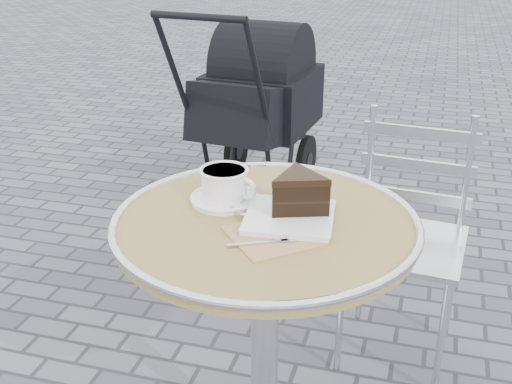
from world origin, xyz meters
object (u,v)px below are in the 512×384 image
(cappuccino_set, at_px, (225,187))
(bistro_chair, at_px, (411,209))
(baby_stroller, at_px, (255,111))
(cake_plate_set, at_px, (297,198))
(cafe_table, at_px, (265,281))

(cappuccino_set, bearing_deg, bistro_chair, 66.31)
(baby_stroller, bearing_deg, cappuccino_set, -70.65)
(cappuccino_set, xyz_separation_m, bistro_chair, (0.43, 0.58, -0.26))
(cappuccino_set, bearing_deg, baby_stroller, 116.96)
(cappuccino_set, distance_m, cake_plate_set, 0.19)
(cake_plate_set, distance_m, baby_stroller, 1.81)
(cappuccino_set, height_order, bistro_chair, bistro_chair)
(bistro_chair, distance_m, baby_stroller, 1.35)
(cafe_table, bearing_deg, bistro_chair, 64.42)
(cappuccino_set, height_order, baby_stroller, baby_stroller)
(cafe_table, relative_size, baby_stroller, 0.73)
(cafe_table, distance_m, cappuccino_set, 0.25)
(cafe_table, xyz_separation_m, bistro_chair, (0.31, 0.65, -0.06))
(cafe_table, xyz_separation_m, baby_stroller, (-0.52, 1.71, -0.11))
(cafe_table, distance_m, cake_plate_set, 0.23)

